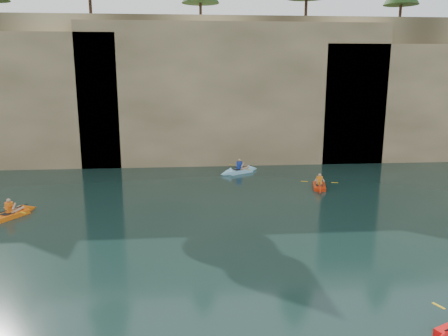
{
  "coord_description": "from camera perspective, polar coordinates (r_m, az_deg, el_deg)",
  "views": [
    {
      "loc": [
        -1.93,
        -12.27,
        7.43
      ],
      "look_at": [
        -0.21,
        7.41,
        3.0
      ],
      "focal_mm": 35.0,
      "sensor_mm": 36.0,
      "label": 1
    }
  ],
  "objects": [
    {
      "name": "sea_cave_east",
      "position": [
        36.61,
        14.11,
        4.12
      ],
      "size": [
        5.0,
        1.0,
        4.5
      ],
      "primitive_type": "cube",
      "color": "black",
      "rests_on": "ground"
    },
    {
      "name": "ground",
      "position": [
        14.47,
        3.56,
        -18.28
      ],
      "size": [
        160.0,
        160.0,
        0.0
      ],
      "primitive_type": "plane",
      "color": "black",
      "rests_on": "ground"
    },
    {
      "name": "kayaker_orange",
      "position": [
        25.2,
        -26.16,
        -5.49
      ],
      "size": [
        2.39,
        3.2,
        1.26
      ],
      "rotation": [
        0.0,
        0.0,
        1.01
      ],
      "color": "orange",
      "rests_on": "ground"
    },
    {
      "name": "kayaker_red_far",
      "position": [
        28.85,
        12.34,
        -2.29
      ],
      "size": [
        2.28,
        3.29,
        1.18
      ],
      "rotation": [
        0.0,
        0.0,
        1.32
      ],
      "color": "red",
      "rests_on": "ground"
    },
    {
      "name": "cliff_slab_center",
      "position": [
        35.13,
        1.44,
        9.81
      ],
      "size": [
        24.0,
        2.4,
        11.4
      ],
      "primitive_type": "cube",
      "color": "tan",
      "rests_on": "ground"
    },
    {
      "name": "kayaker_ltblue_mid",
      "position": [
        32.34,
        2.02,
        -0.36
      ],
      "size": [
        3.38,
        2.45,
        1.32
      ],
      "rotation": [
        0.0,
        0.0,
        0.54
      ],
      "color": "#98DCFF",
      "rests_on": "ground"
    },
    {
      "name": "sea_cave_center",
      "position": [
        34.77,
        -8.36,
        2.85
      ],
      "size": [
        3.5,
        1.0,
        3.2
      ],
      "primitive_type": "cube",
      "color": "black",
      "rests_on": "ground"
    },
    {
      "name": "cliff",
      "position": [
        42.34,
        -2.43,
        10.69
      ],
      "size": [
        70.0,
        16.0,
        12.0
      ],
      "primitive_type": "cube",
      "color": "tan",
      "rests_on": "ground"
    }
  ]
}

